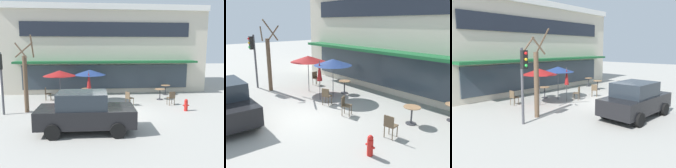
% 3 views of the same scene
% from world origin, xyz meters
% --- Properties ---
extents(ground_plane, '(80.00, 80.00, 0.00)m').
position_xyz_m(ground_plane, '(0.00, 0.00, 0.00)').
color(ground_plane, '#9E9B93').
extents(building_facade, '(16.38, 9.10, 6.99)m').
position_xyz_m(building_facade, '(0.00, 9.96, 3.49)').
color(building_facade, beige).
rests_on(building_facade, ground).
extents(cafe_table_near_wall, '(0.70, 0.70, 0.76)m').
position_xyz_m(cafe_table_near_wall, '(-1.62, 4.04, 0.52)').
color(cafe_table_near_wall, '#333338').
rests_on(cafe_table_near_wall, ground).
extents(cafe_table_streetside, '(0.70, 0.70, 0.76)m').
position_xyz_m(cafe_table_streetside, '(3.54, 3.30, 0.52)').
color(cafe_table_streetside, '#333338').
rests_on(cafe_table_streetside, ground).
extents(cafe_table_by_tree, '(0.70, 0.70, 0.76)m').
position_xyz_m(cafe_table_by_tree, '(4.48, 4.95, 0.52)').
color(cafe_table_by_tree, '#333338').
rests_on(cafe_table_by_tree, ground).
extents(patio_umbrella_green_folded, '(2.10, 2.10, 2.20)m').
position_xyz_m(patio_umbrella_green_folded, '(-1.37, 2.98, 2.02)').
color(patio_umbrella_green_folded, '#4C4C51').
rests_on(patio_umbrella_green_folded, ground).
extents(patio_umbrella_cream_folded, '(0.28, 0.28, 2.20)m').
position_xyz_m(patio_umbrella_cream_folded, '(-1.45, 2.13, 1.63)').
color(patio_umbrella_cream_folded, '#4C4C51').
rests_on(patio_umbrella_cream_folded, ground).
extents(patio_umbrella_corner_open, '(2.10, 2.10, 2.20)m').
position_xyz_m(patio_umbrella_corner_open, '(-3.30, 2.59, 2.02)').
color(patio_umbrella_corner_open, '#4C4C51').
rests_on(patio_umbrella_corner_open, ground).
extents(cafe_chair_0, '(0.45, 0.45, 0.89)m').
position_xyz_m(cafe_chair_0, '(3.76, 1.60, 0.53)').
color(cafe_chair_0, brown).
rests_on(cafe_chair_0, ground).
extents(cafe_chair_1, '(0.43, 0.43, 0.89)m').
position_xyz_m(cafe_chair_1, '(-4.34, 3.79, 0.53)').
color(cafe_chair_1, brown).
rests_on(cafe_chair_1, ground).
extents(cafe_chair_2, '(0.53, 0.53, 0.89)m').
position_xyz_m(cafe_chair_2, '(-0.61, 1.94, 0.53)').
color(cafe_chair_2, brown).
rests_on(cafe_chair_2, ground).
extents(cafe_chair_3, '(0.55, 0.55, 0.89)m').
position_xyz_m(cafe_chair_3, '(1.05, 1.79, 0.53)').
color(cafe_chair_3, brown).
rests_on(cafe_chair_3, ground).
extents(parked_sedan, '(4.25, 2.11, 1.76)m').
position_xyz_m(parked_sedan, '(-1.64, -2.67, 0.88)').
color(parked_sedan, black).
rests_on(parked_sedan, ground).
extents(street_tree, '(1.14, 1.07, 4.33)m').
position_xyz_m(street_tree, '(-4.98, 0.86, 1.83)').
color(street_tree, brown).
rests_on(street_tree, ground).
extents(traffic_light_pole, '(0.26, 0.43, 3.40)m').
position_xyz_m(traffic_light_pole, '(-6.13, 0.35, 2.30)').
color(traffic_light_pole, '#47474C').
rests_on(traffic_light_pole, ground).
extents(fire_hydrant, '(0.36, 0.20, 0.71)m').
position_xyz_m(fire_hydrant, '(4.13, 0.17, 0.35)').
color(fire_hydrant, red).
rests_on(fire_hydrant, ground).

